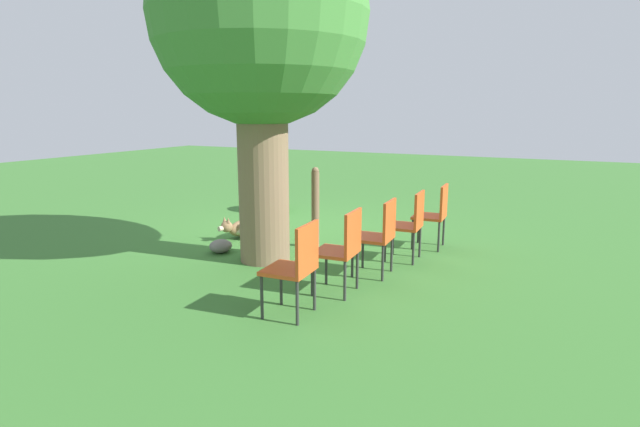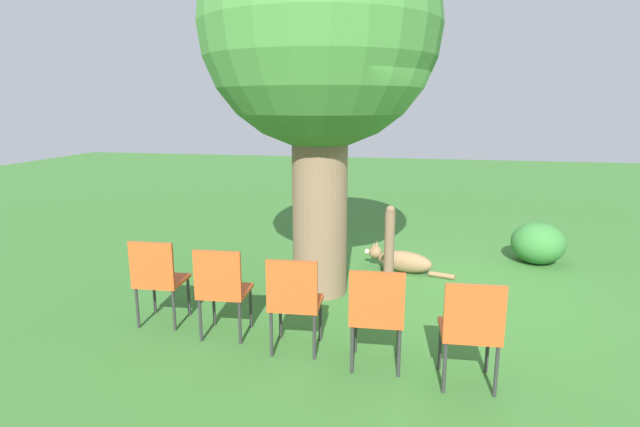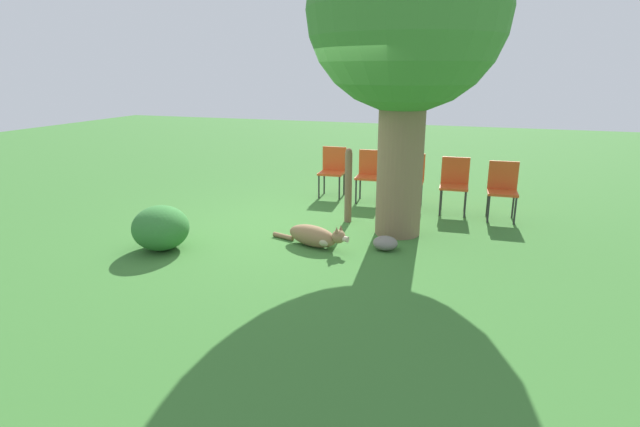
{
  "view_description": "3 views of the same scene",
  "coord_description": "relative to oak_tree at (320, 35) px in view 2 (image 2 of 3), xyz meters",
  "views": [
    {
      "loc": [
        -3.61,
        6.47,
        1.89
      ],
      "look_at": [
        -0.95,
        1.08,
        0.64
      ],
      "focal_mm": 28.0,
      "sensor_mm": 36.0,
      "label": 1
    },
    {
      "loc": [
        -5.74,
        0.15,
        2.17
      ],
      "look_at": [
        -0.15,
        1.26,
        0.92
      ],
      "focal_mm": 28.0,
      "sensor_mm": 36.0,
      "label": 2
    },
    {
      "loc": [
        6.5,
        2.39,
        2.25
      ],
      "look_at": [
        0.74,
        0.42,
        0.49
      ],
      "focal_mm": 28.0,
      "sensor_mm": 36.0,
      "label": 3
    }
  ],
  "objects": [
    {
      "name": "red_chair_4",
      "position": [
        -1.23,
        1.39,
        -2.38
      ],
      "size": [
        0.44,
        0.46,
        0.89
      ],
      "rotation": [
        0.0,
        0.0,
        0.05
      ],
      "color": "#D14C1E",
      "rests_on": "ground_plane"
    },
    {
      "name": "ground_plane",
      "position": [
        0.25,
        -1.24,
        -2.89
      ],
      "size": [
        30.0,
        30.0,
        0.0
      ],
      "primitive_type": "plane",
      "color": "#38702D"
    },
    {
      "name": "oak_tree",
      "position": [
        0.0,
        0.0,
        0.0
      ],
      "size": [
        2.58,
        2.58,
        4.28
      ],
      "color": "#7A6047",
      "rests_on": "ground_plane"
    },
    {
      "name": "garden_rock",
      "position": [
        0.73,
        -0.02,
        -2.8
      ],
      "size": [
        0.3,
        0.32,
        0.18
      ],
      "color": "slate",
      "rests_on": "ground_plane"
    },
    {
      "name": "low_shrub",
      "position": [
        1.64,
        -2.77,
        -2.6
      ],
      "size": [
        0.72,
        0.72,
        0.58
      ],
      "color": "#337533",
      "rests_on": "ground_plane"
    },
    {
      "name": "red_chair_0",
      "position": [
        -1.81,
        -1.54,
        -2.38
      ],
      "size": [
        0.44,
        0.46,
        0.89
      ],
      "rotation": [
        0.0,
        0.0,
        0.05
      ],
      "color": "#D14C1E",
      "rests_on": "ground_plane"
    },
    {
      "name": "red_chair_2",
      "position": [
        -1.52,
        -0.07,
        -2.38
      ],
      "size": [
        0.44,
        0.46,
        0.89
      ],
      "rotation": [
        0.0,
        0.0,
        0.05
      ],
      "color": "#D14C1E",
      "rests_on": "ground_plane"
    },
    {
      "name": "red_chair_3",
      "position": [
        -1.37,
        0.66,
        -2.38
      ],
      "size": [
        0.44,
        0.46,
        0.89
      ],
      "rotation": [
        0.0,
        0.0,
        0.05
      ],
      "color": "#D14C1E",
      "rests_on": "ground_plane"
    },
    {
      "name": "red_chair_1",
      "position": [
        -1.66,
        -0.81,
        -2.38
      ],
      "size": [
        0.44,
        0.46,
        0.89
      ],
      "rotation": [
        0.0,
        0.0,
        0.05
      ],
      "color": "#D14C1E",
      "rests_on": "ground_plane"
    },
    {
      "name": "dog",
      "position": [
        0.92,
        -0.91,
        -2.75
      ],
      "size": [
        0.47,
        1.19,
        0.36
      ],
      "rotation": [
        0.0,
        0.0,
        1.27
      ],
      "color": "olive",
      "rests_on": "ground_plane"
    },
    {
      "name": "fence_post",
      "position": [
        -0.31,
        -0.82,
        -2.32
      ],
      "size": [
        0.11,
        0.11,
        1.13
      ],
      "color": "brown",
      "rests_on": "ground_plane"
    }
  ]
}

